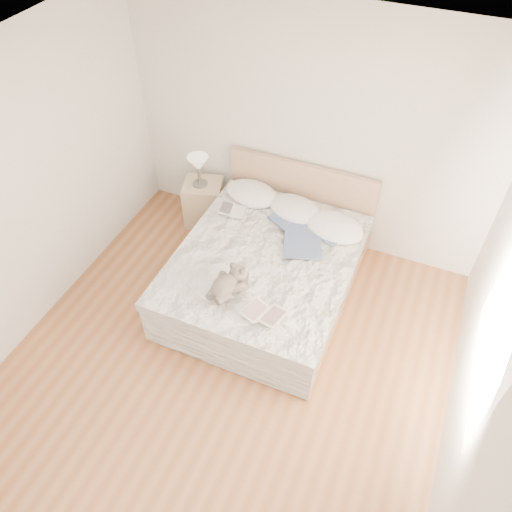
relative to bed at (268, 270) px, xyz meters
name	(u,v)px	position (x,y,z in m)	size (l,w,h in m)	color
floor	(219,378)	(0.00, -1.19, -0.31)	(4.00, 4.50, 0.00)	brown
ceiling	(194,120)	(0.00, -1.19, 2.39)	(4.00, 4.50, 0.00)	white
wall_back	(308,133)	(0.00, 1.06, 1.04)	(4.00, 0.02, 2.70)	beige
wall_left	(1,214)	(-2.00, -1.19, 1.04)	(0.02, 4.50, 2.70)	beige
wall_right	(491,375)	(2.00, -1.19, 1.04)	(0.02, 4.50, 2.70)	beige
window	(499,330)	(1.99, -0.89, 1.14)	(0.02, 1.30, 1.10)	white
bed	(268,270)	(0.00, 0.00, 0.00)	(1.72, 2.14, 1.00)	#A27E62
nightstand	(204,202)	(-1.14, 0.76, -0.03)	(0.45, 0.40, 0.56)	tan
table_lamp	(198,165)	(-1.16, 0.74, 0.53)	(0.26, 0.26, 0.38)	#4C4843
pillow_left	(252,193)	(-0.50, 0.73, 0.33)	(0.62, 0.43, 0.19)	white
pillow_middle	(295,209)	(0.04, 0.67, 0.33)	(0.60, 0.42, 0.18)	white
pillow_right	(334,227)	(0.52, 0.55, 0.33)	(0.63, 0.44, 0.19)	white
blouse	(303,239)	(0.28, 0.26, 0.32)	(0.59, 0.63, 0.02)	navy
photo_book	(233,210)	(-0.57, 0.39, 0.32)	(0.31, 0.21, 0.02)	silver
childrens_book	(264,314)	(0.28, -0.78, 0.32)	(0.36, 0.24, 0.02)	#F8ECCA
teddy_bear	(224,291)	(-0.15, -0.70, 0.34)	(0.27, 0.38, 0.20)	brown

